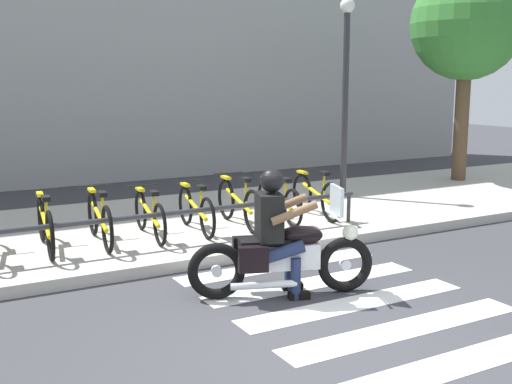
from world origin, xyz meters
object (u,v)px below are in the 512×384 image
object	(u,v)px
bicycle_3	(150,215)
bicycle_6	(279,201)
bicycle_4	(196,210)
bicycle_2	(100,219)
motorcycle	(283,256)
bicycle_5	(239,203)
bike_rack	(188,213)
rider	(276,224)
street_lamp	(346,80)
bicycle_1	(45,225)
bicycle_7	(316,196)
tree_near_rack	(467,26)

from	to	relation	value
bicycle_3	bicycle_6	bearing A→B (deg)	-0.02
bicycle_4	bicycle_2	bearing A→B (deg)	-179.98
bicycle_3	motorcycle	bearing A→B (deg)	-77.19
bicycle_5	bike_rack	size ratio (longest dim) A/B	0.31
rider	bicycle_6	distance (m)	3.12
bicycle_3	street_lamp	world-z (taller)	street_lamp
bicycle_5	bicycle_3	bearing A→B (deg)	179.94
bicycle_6	rider	bearing A→B (deg)	-121.71
bicycle_5	street_lamp	world-z (taller)	street_lamp
rider	bicycle_3	distance (m)	2.72
motorcycle	rider	xyz separation A→B (m)	(-0.07, 0.03, 0.37)
bicycle_1	bicycle_5	world-z (taller)	bicycle_5
bicycle_2	bicycle_4	size ratio (longest dim) A/B	1.06
bicycle_7	rider	bearing A→B (deg)	-131.73
bicycle_4	tree_near_rack	xyz separation A→B (m)	(7.25, 1.68, 3.07)
street_lamp	tree_near_rack	bearing A→B (deg)	6.40
bicycle_3	bike_rack	world-z (taller)	bicycle_3
motorcycle	bicycle_5	world-z (taller)	motorcycle
bicycle_5	bicycle_6	bearing A→B (deg)	0.06
bicycle_6	street_lamp	world-z (taller)	street_lamp
rider	bicycle_2	size ratio (longest dim) A/B	0.84
motorcycle	tree_near_rack	distance (m)	9.10
bicycle_3	bicycle_2	bearing A→B (deg)	-179.92
bicycle_2	bike_rack	bearing A→B (deg)	-27.10
rider	bicycle_7	distance (m)	3.55
bicycle_1	bicycle_4	size ratio (longest dim) A/B	1.07
tree_near_rack	motorcycle	bearing A→B (deg)	-149.42
rider	bicycle_3	size ratio (longest dim) A/B	0.87
bicycle_2	bicycle_3	distance (m)	0.72
rider	bike_rack	world-z (taller)	rider
bicycle_6	bicycle_5	bearing A→B (deg)	-179.94
bicycle_6	bicycle_3	bearing A→B (deg)	179.98
bicycle_2	tree_near_rack	size ratio (longest dim) A/B	0.36
street_lamp	rider	bearing A→B (deg)	-134.62
bike_rack	tree_near_rack	distance (m)	8.48
motorcycle	bicycle_4	xyz separation A→B (m)	(0.12, 2.67, 0.03)
motorcycle	bicycle_5	distance (m)	2.80
street_lamp	bicycle_4	bearing A→B (deg)	-160.81
rider	bike_rack	bearing A→B (deg)	94.78
bicycle_3	bicycle_4	distance (m)	0.72
motorcycle	bicycle_4	world-z (taller)	motorcycle
rider	bicycle_5	bearing A→B (deg)	70.99
bicycle_1	bicycle_3	size ratio (longest dim) A/B	1.04
motorcycle	bicycle_3	xyz separation A→B (m)	(-0.61, 2.67, 0.02)
bicycle_1	bicycle_7	size ratio (longest dim) A/B	1.05
bicycle_1	bicycle_3	xyz separation A→B (m)	(1.45, 0.00, -0.02)
motorcycle	tree_near_rack	bearing A→B (deg)	30.58
bicycle_7	bicycle_1	bearing A→B (deg)	179.99
bicycle_7	motorcycle	bearing A→B (deg)	-130.54
rider	bicycle_1	size ratio (longest dim) A/B	0.84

